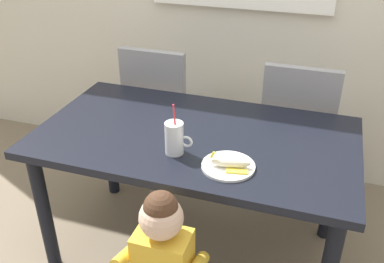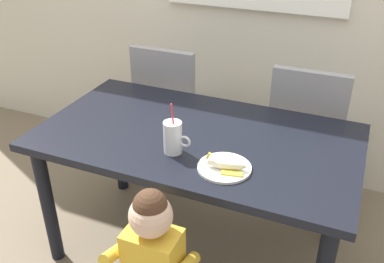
{
  "view_description": "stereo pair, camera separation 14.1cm",
  "coord_description": "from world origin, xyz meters",
  "views": [
    {
      "loc": [
        0.55,
        -1.72,
        1.78
      ],
      "look_at": [
        0.01,
        -0.09,
        0.82
      ],
      "focal_mm": 39.99,
      "sensor_mm": 36.0,
      "label": 1
    },
    {
      "loc": [
        0.68,
        -1.67,
        1.78
      ],
      "look_at": [
        0.01,
        -0.09,
        0.82
      ],
      "focal_mm": 39.99,
      "sensor_mm": 36.0,
      "label": 2
    }
  ],
  "objects": [
    {
      "name": "snack_plate",
      "position": [
        0.22,
        -0.23,
        0.76
      ],
      "size": [
        0.23,
        0.23,
        0.01
      ],
      "primitive_type": "cylinder",
      "color": "white",
      "rests_on": "dining_table"
    },
    {
      "name": "milk_cup",
      "position": [
        -0.04,
        -0.19,
        0.83
      ],
      "size": [
        0.13,
        0.08,
        0.25
      ],
      "color": "silver",
      "rests_on": "dining_table"
    },
    {
      "name": "peeled_banana",
      "position": [
        0.23,
        -0.24,
        0.79
      ],
      "size": [
        0.18,
        0.12,
        0.07
      ],
      "rotation": [
        0.0,
        0.0,
        0.19
      ],
      "color": "#F4EAC6",
      "rests_on": "snack_plate"
    },
    {
      "name": "ground_plane",
      "position": [
        0.0,
        0.0,
        0.0
      ],
      "size": [
        24.0,
        24.0,
        0.0
      ],
      "primitive_type": "plane",
      "color": "#7A6B56"
    },
    {
      "name": "dining_table",
      "position": [
        0.0,
        0.0,
        0.66
      ],
      "size": [
        1.54,
        0.86,
        0.76
      ],
      "color": "black",
      "rests_on": "ground"
    },
    {
      "name": "dining_chair_left",
      "position": [
        -0.45,
        0.65,
        0.54
      ],
      "size": [
        0.44,
        0.45,
        0.96
      ],
      "rotation": [
        0.0,
        0.0,
        3.14
      ],
      "color": "gray",
      "rests_on": "ground"
    },
    {
      "name": "dining_chair_right",
      "position": [
        0.44,
        0.64,
        0.54
      ],
      "size": [
        0.44,
        0.45,
        0.96
      ],
      "rotation": [
        0.0,
        0.0,
        3.14
      ],
      "color": "gray",
      "rests_on": "ground"
    },
    {
      "name": "toddler_standing",
      "position": [
        0.06,
        -0.59,
        0.53
      ],
      "size": [
        0.33,
        0.24,
        0.84
      ],
      "color": "#3F4760",
      "rests_on": "ground"
    }
  ]
}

